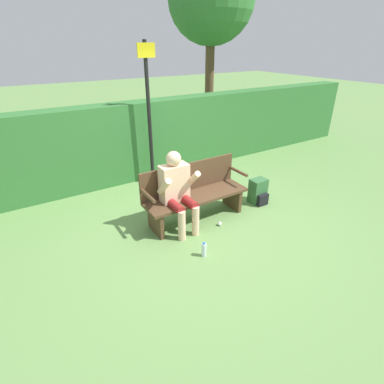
# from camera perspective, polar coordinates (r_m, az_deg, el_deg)

# --- Properties ---
(ground_plane) EXTENTS (40.00, 40.00, 0.00)m
(ground_plane) POSITION_cam_1_polar(r_m,az_deg,el_deg) (4.88, 0.87, -5.14)
(ground_plane) COLOR #668E4C
(hedge_back) EXTENTS (12.00, 0.46, 1.54)m
(hedge_back) POSITION_cam_1_polar(r_m,az_deg,el_deg) (6.29, -9.73, 9.68)
(hedge_back) COLOR #337033
(hedge_back) RESTS_ON ground
(park_bench) EXTENTS (1.69, 0.49, 0.90)m
(park_bench) POSITION_cam_1_polar(r_m,az_deg,el_deg) (4.72, 0.44, -0.15)
(park_bench) COLOR #513823
(park_bench) RESTS_ON ground
(person_seated) EXTENTS (0.56, 0.57, 1.20)m
(person_seated) POSITION_cam_1_polar(r_m,az_deg,el_deg) (4.37, -2.82, 0.74)
(person_seated) COLOR beige
(person_seated) RESTS_ON ground
(backpack) EXTENTS (0.28, 0.28, 0.44)m
(backpack) POSITION_cam_1_polar(r_m,az_deg,el_deg) (5.40, 12.51, 0.03)
(backpack) COLOR #336638
(backpack) RESTS_ON ground
(water_bottle) EXTENTS (0.07, 0.07, 0.22)m
(water_bottle) POSITION_cam_1_polar(r_m,az_deg,el_deg) (4.06, 2.29, -10.93)
(water_bottle) COLOR silver
(water_bottle) RESTS_ON ground
(signpost) EXTENTS (0.32, 0.09, 2.61)m
(signpost) POSITION_cam_1_polar(r_m,az_deg,el_deg) (5.72, -8.20, 15.06)
(signpost) COLOR black
(signpost) RESTS_ON ground
(tree) EXTENTS (2.12, 2.12, 4.58)m
(tree) POSITION_cam_1_polar(r_m,az_deg,el_deg) (8.61, 3.71, 32.74)
(tree) COLOR brown
(tree) RESTS_ON ground
(litter_crumple) EXTENTS (0.06, 0.06, 0.06)m
(litter_crumple) POSITION_cam_1_polar(r_m,az_deg,el_deg) (4.72, 5.31, -6.04)
(litter_crumple) COLOR silver
(litter_crumple) RESTS_ON ground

